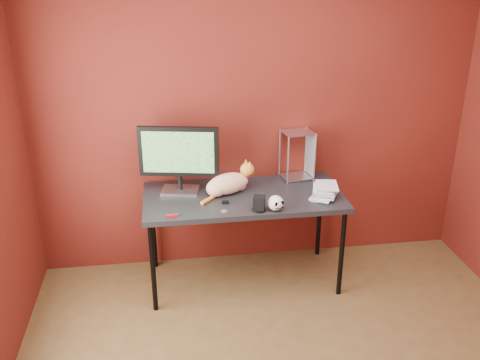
{
  "coord_description": "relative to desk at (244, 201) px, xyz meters",
  "views": [
    {
      "loc": [
        -0.7,
        -2.25,
        2.43
      ],
      "look_at": [
        -0.21,
        1.15,
        0.97
      ],
      "focal_mm": 40.0,
      "sensor_mm": 36.0,
      "label": 1
    }
  ],
  "objects": [
    {
      "name": "room",
      "position": [
        0.15,
        -1.37,
        0.75
      ],
      "size": [
        3.52,
        3.52,
        2.61
      ],
      "color": "#4E371A",
      "rests_on": "ground"
    },
    {
      "name": "desk",
      "position": [
        0.0,
        0.0,
        0.0
      ],
      "size": [
        1.5,
        0.7,
        0.75
      ],
      "color": "black",
      "rests_on": "ground"
    },
    {
      "name": "monitor",
      "position": [
        -0.47,
        0.13,
        0.34
      ],
      "size": [
        0.59,
        0.24,
        0.52
      ],
      "rotation": [
        0.0,
        0.0,
        -0.19
      ],
      "color": "#B7B8BD",
      "rests_on": "desk"
    },
    {
      "name": "cat",
      "position": [
        -0.11,
        0.05,
        0.13
      ],
      "size": [
        0.44,
        0.34,
        0.23
      ],
      "rotation": [
        0.0,
        0.0,
        0.39
      ],
      "color": "orange",
      "rests_on": "desk"
    },
    {
      "name": "skull_mug",
      "position": [
        0.19,
        -0.29,
        0.11
      ],
      "size": [
        0.11,
        0.12,
        0.11
      ],
      "rotation": [
        0.0,
        0.0,
        0.36
      ],
      "color": "white",
      "rests_on": "desk"
    },
    {
      "name": "speaker",
      "position": [
        0.07,
        -0.28,
        0.1
      ],
      "size": [
        0.1,
        0.1,
        0.11
      ],
      "rotation": [
        0.0,
        0.0,
        -0.32
      ],
      "color": "black",
      "rests_on": "desk"
    },
    {
      "name": "book_stack",
      "position": [
        0.52,
        -0.08,
        0.58
      ],
      "size": [
        0.25,
        0.26,
        1.05
      ],
      "rotation": [
        0.0,
        0.0,
        -0.4
      ],
      "color": "beige",
      "rests_on": "desk"
    },
    {
      "name": "wire_rack",
      "position": [
        0.47,
        0.27,
        0.25
      ],
      "size": [
        0.25,
        0.22,
        0.4
      ],
      "rotation": [
        0.0,
        0.0,
        0.15
      ],
      "color": "#B7B8BD",
      "rests_on": "desk"
    },
    {
      "name": "pocket_knife",
      "position": [
        -0.55,
        -0.29,
        0.06
      ],
      "size": [
        0.09,
        0.03,
        0.02
      ],
      "primitive_type": "cube",
      "rotation": [
        0.0,
        0.0,
        0.05
      ],
      "color": "maroon",
      "rests_on": "desk"
    },
    {
      "name": "black_gadget",
      "position": [
        -0.15,
        -0.13,
        0.06
      ],
      "size": [
        0.05,
        0.04,
        0.02
      ],
      "primitive_type": "cube",
      "rotation": [
        0.0,
        0.0,
        -0.15
      ],
      "color": "black",
      "rests_on": "desk"
    },
    {
      "name": "washer",
      "position": [
        -0.18,
        -0.26,
        0.05
      ],
      "size": [
        0.05,
        0.05,
        0.0
      ],
      "primitive_type": "cylinder",
      "color": "#B7B8BD",
      "rests_on": "desk"
    }
  ]
}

